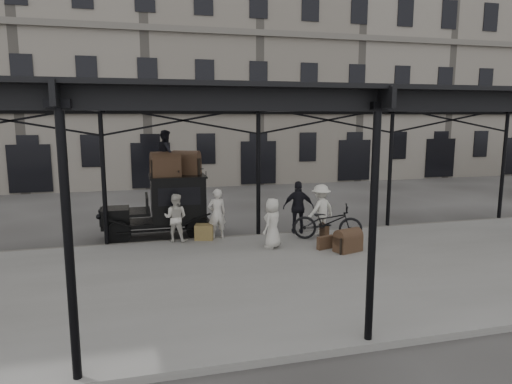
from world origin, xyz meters
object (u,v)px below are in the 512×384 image
(porter_left, at_px, (217,214))
(steamer_trunk_roof_near, at_px, (165,166))
(taxi, at_px, (169,203))
(porter_official, at_px, (298,207))
(bicycle, at_px, (328,222))
(steamer_trunk_platform, at_px, (348,242))

(porter_left, bearing_deg, steamer_trunk_roof_near, -35.56)
(taxi, height_order, porter_official, taxi)
(taxi, distance_m, porter_left, 1.90)
(taxi, distance_m, bicycle, 5.49)
(bicycle, height_order, steamer_trunk_roof_near, steamer_trunk_roof_near)
(porter_left, bearing_deg, taxi, -43.31)
(porter_official, bearing_deg, steamer_trunk_roof_near, 3.99)
(steamer_trunk_platform, bearing_deg, taxi, 126.47)
(taxi, height_order, steamer_trunk_platform, taxi)
(porter_official, bearing_deg, bicycle, 136.63)
(bicycle, bearing_deg, porter_official, 52.65)
(porter_left, bearing_deg, bicycle, 157.51)
(taxi, relative_size, porter_official, 2.00)
(porter_left, relative_size, bicycle, 0.74)
(taxi, xyz_separation_m, porter_official, (4.36, -1.16, -0.14))
(porter_left, xyz_separation_m, steamer_trunk_platform, (3.56, -2.46, -0.55))
(taxi, distance_m, steamer_trunk_roof_near, 1.35)
(porter_official, bearing_deg, porter_left, 15.55)
(porter_left, relative_size, porter_official, 0.92)
(taxi, relative_size, porter_left, 2.17)
(bicycle, bearing_deg, steamer_trunk_roof_near, 90.39)
(porter_official, bearing_deg, steamer_trunk_platform, 121.37)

